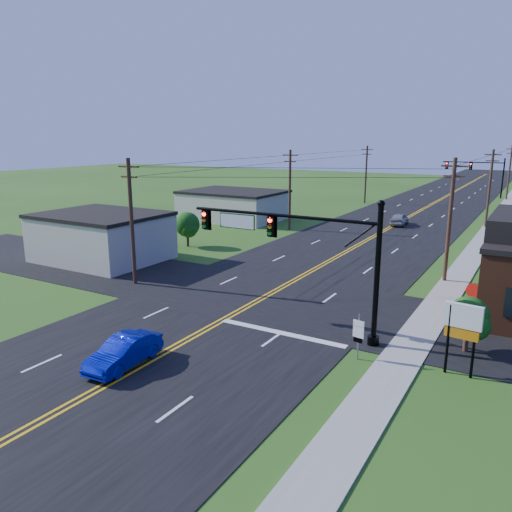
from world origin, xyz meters
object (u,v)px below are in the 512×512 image
Objects in this scene: route_sign at (358,333)px; stop_sign at (473,295)px; signal_mast_far at (476,171)px; blue_car at (124,352)px; signal_mast_main at (296,246)px.

stop_sign is (4.05, 7.49, 0.46)m from route_sign.
blue_car is (-4.92, -80.19, -3.86)m from signal_mast_far.
signal_mast_main is at bearing -90.08° from signal_mast_far.
route_sign is at bearing 30.05° from blue_car.
stop_sign is (8.26, -66.53, -2.75)m from signal_mast_far.
blue_car is 11.03m from route_sign.
signal_mast_main is at bearing 165.32° from route_sign.
signal_mast_far is 80.43m from blue_car.
blue_car is at bearing -135.52° from route_sign.
route_sign is (9.12, 6.17, 0.65)m from blue_car.
signal_mast_far is 2.65× the size of blue_car.
route_sign is at bearing -86.74° from signal_mast_far.
signal_mast_far reaches higher than blue_car.
signal_mast_main is 4.53× the size of stop_sign.
route_sign is (4.31, -2.02, -3.41)m from signal_mast_main.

